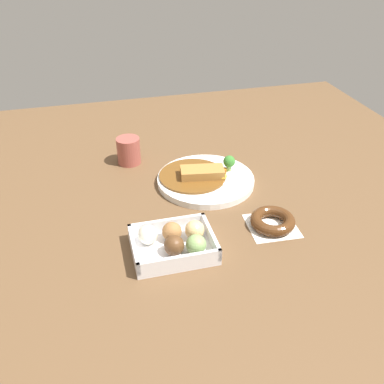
{
  "coord_description": "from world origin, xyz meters",
  "views": [
    {
      "loc": [
        0.28,
        0.92,
        0.64
      ],
      "look_at": [
        0.04,
        -0.0,
        0.03
      ],
      "focal_mm": 40.2,
      "sensor_mm": 36.0,
      "label": 1
    }
  ],
  "objects": [
    {
      "name": "coffee_mug",
      "position": [
        0.18,
        -0.26,
        0.04
      ],
      "size": [
        0.07,
        0.07,
        0.08
      ],
      "primitive_type": "cylinder",
      "color": "#9E4C42",
      "rests_on": "ground_plane"
    },
    {
      "name": "chocolate_ring_donut",
      "position": [
        -0.12,
        0.15,
        0.02
      ],
      "size": [
        0.12,
        0.12,
        0.03
      ],
      "color": "white",
      "rests_on": "ground_plane"
    },
    {
      "name": "ground_plane",
      "position": [
        0.0,
        0.0,
        0.0
      ],
      "size": [
        1.6,
        1.6,
        0.0
      ],
      "primitive_type": "plane",
      "color": "brown"
    },
    {
      "name": "curry_plate",
      "position": [
        -0.02,
        -0.09,
        0.01
      ],
      "size": [
        0.27,
        0.27,
        0.07
      ],
      "color": "white",
      "rests_on": "ground_plane"
    },
    {
      "name": "donut_box",
      "position": [
        0.13,
        0.18,
        0.02
      ],
      "size": [
        0.18,
        0.14,
        0.06
      ],
      "color": "white",
      "rests_on": "ground_plane"
    }
  ]
}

